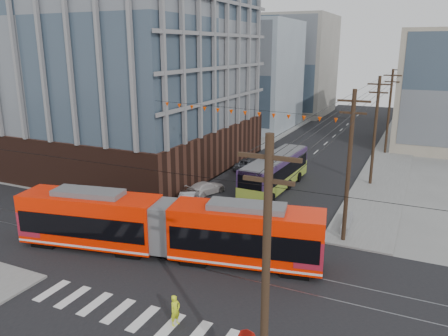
% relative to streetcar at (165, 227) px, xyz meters
% --- Properties ---
extents(ground, '(160.00, 160.00, 0.00)m').
position_rel_streetcar_xyz_m(ground, '(2.06, -3.74, -2.02)').
color(ground, slate).
extents(office_building, '(30.00, 25.00, 28.60)m').
position_rel_streetcar_xyz_m(office_building, '(-19.94, 19.26, 12.28)').
color(office_building, '#381E16').
rests_on(office_building, ground).
extents(bg_bldg_nw_near, '(18.00, 16.00, 18.00)m').
position_rel_streetcar_xyz_m(bg_bldg_nw_near, '(-14.94, 48.26, 6.98)').
color(bg_bldg_nw_near, '#8C99A5').
rests_on(bg_bldg_nw_near, ground).
extents(bg_bldg_nw_far, '(16.00, 18.00, 20.00)m').
position_rel_streetcar_xyz_m(bg_bldg_nw_far, '(-11.94, 68.26, 7.98)').
color(bg_bldg_nw_far, gray).
rests_on(bg_bldg_nw_far, ground).
extents(utility_pole_near, '(0.30, 0.30, 11.00)m').
position_rel_streetcar_xyz_m(utility_pole_near, '(10.56, -9.74, 3.48)').
color(utility_pole_near, black).
rests_on(utility_pole_near, ground).
extents(utility_pole_far, '(0.30, 0.30, 11.00)m').
position_rel_streetcar_xyz_m(utility_pole_far, '(10.56, 52.26, 3.48)').
color(utility_pole_far, black).
rests_on(utility_pole_far, ground).
extents(streetcar, '(21.11, 6.90, 4.03)m').
position_rel_streetcar_xyz_m(streetcar, '(0.00, 0.00, 0.00)').
color(streetcar, '#FD1D00').
rests_on(streetcar, ground).
extents(city_bus, '(3.21, 12.36, 3.47)m').
position_rel_streetcar_xyz_m(city_bus, '(2.13, 16.72, -0.28)').
color(city_bus, '#352149').
rests_on(city_bus, ground).
extents(parked_car_silver, '(2.60, 4.26, 1.32)m').
position_rel_streetcar_xyz_m(parked_car_silver, '(-3.45, 9.31, -1.36)').
color(parked_car_silver, gray).
rests_on(parked_car_silver, ground).
extents(parked_car_white, '(2.97, 4.56, 1.23)m').
position_rel_streetcar_xyz_m(parked_car_white, '(-3.40, 12.48, -1.40)').
color(parked_car_white, silver).
rests_on(parked_car_white, ground).
extents(parked_car_grey, '(2.34, 4.56, 1.23)m').
position_rel_streetcar_xyz_m(parked_car_grey, '(-3.20, 22.46, -1.40)').
color(parked_car_grey, '#4B5058').
rests_on(parked_car_grey, ground).
extents(pedestrian, '(0.52, 0.68, 1.66)m').
position_rel_streetcar_xyz_m(pedestrian, '(4.66, -6.44, -1.19)').
color(pedestrian, '#E1F721').
rests_on(pedestrian, ground).
extents(jersey_barrier, '(1.02, 3.73, 0.74)m').
position_rel_streetcar_xyz_m(jersey_barrier, '(10.36, 9.84, -1.65)').
color(jersey_barrier, gray).
rests_on(jersey_barrier, ground).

